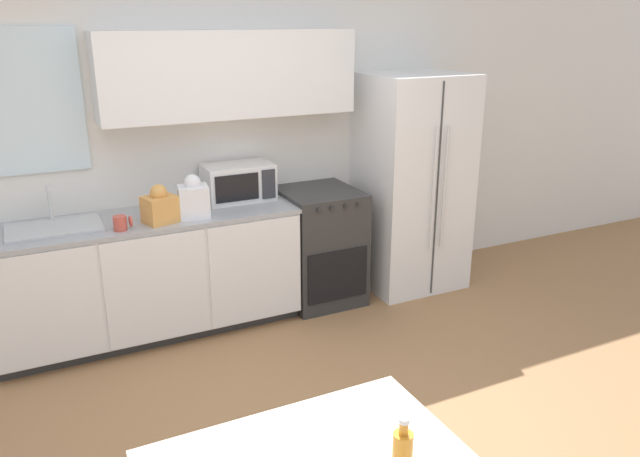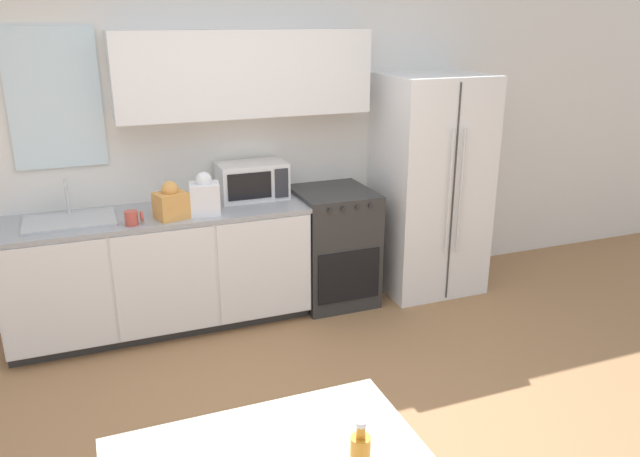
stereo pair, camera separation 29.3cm
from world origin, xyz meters
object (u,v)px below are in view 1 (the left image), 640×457
coffee_mug (121,223)px  drink_bottle (403,451)px  microwave (238,182)px  oven_range (320,246)px  refrigerator (412,183)px

coffee_mug → drink_bottle: (0.49, -2.59, -0.12)m
microwave → drink_bottle: 2.97m
oven_range → microwave: bearing=167.6°
oven_range → coffee_mug: coffee_mug is taller
refrigerator → coffee_mug: size_ratio=14.75×
drink_bottle → oven_range: bearing=69.4°
oven_range → refrigerator: size_ratio=0.51×
refrigerator → coffee_mug: refrigerator is taller
microwave → coffee_mug: bearing=-159.7°
oven_range → drink_bottle: bearing=-110.6°
oven_range → drink_bottle: (-1.05, -2.79, 0.36)m
microwave → drink_bottle: (-0.43, -2.93, -0.20)m
refrigerator → microwave: size_ratio=3.48×
oven_range → drink_bottle: 3.01m
drink_bottle → refrigerator: bearing=55.5°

